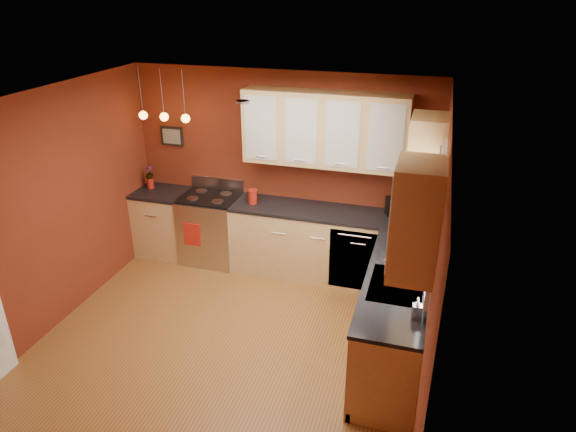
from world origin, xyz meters
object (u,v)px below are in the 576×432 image
(sink, at_px, (396,287))
(gas_range, at_px, (212,228))
(soap_pump, at_px, (417,308))
(red_canister, at_px, (253,196))
(coffee_maker, at_px, (392,207))

(sink, bearing_deg, gas_range, 150.22)
(soap_pump, bearing_deg, red_canister, 138.55)
(coffee_maker, bearing_deg, gas_range, 161.50)
(gas_range, height_order, sink, sink)
(red_canister, height_order, soap_pump, soap_pump)
(red_canister, bearing_deg, soap_pump, -41.45)
(gas_range, bearing_deg, red_canister, -2.94)
(red_canister, height_order, coffee_maker, coffee_maker)
(gas_range, xyz_separation_m, soap_pump, (2.83, -1.98, 0.55))
(gas_range, distance_m, coffee_maker, 2.47)
(sink, xyz_separation_m, soap_pump, (0.21, -0.48, 0.12))
(gas_range, xyz_separation_m, red_canister, (0.63, -0.03, 0.55))
(red_canister, xyz_separation_m, coffee_maker, (1.77, 0.15, 0.01))
(gas_range, height_order, soap_pump, soap_pump)
(gas_range, relative_size, soap_pump, 5.88)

